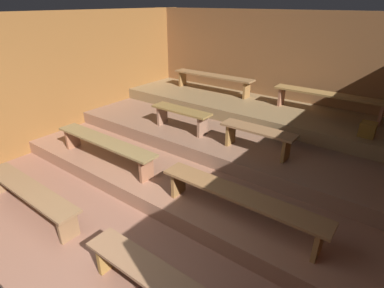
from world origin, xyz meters
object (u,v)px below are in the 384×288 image
at_px(bench_lower_left, 105,144).
at_px(bench_middle_left, 181,114).
at_px(bench_upper_right, 329,97).
at_px(wooden_crate_upper, 368,129).
at_px(bench_floor_right, 168,288).
at_px(bench_middle_right, 258,134).
at_px(bench_lower_right, 239,199).
at_px(bench_floor_left, 29,193).
at_px(bench_upper_left, 213,78).

relative_size(bench_lower_left, bench_middle_left, 1.76).
height_order(bench_upper_right, wooden_crate_upper, bench_upper_right).
height_order(bench_floor_right, wooden_crate_upper, wooden_crate_upper).
height_order(bench_middle_right, bench_upper_right, bench_upper_right).
xyz_separation_m(bench_lower_left, bench_middle_left, (0.47, 1.39, 0.21)).
distance_m(bench_lower_right, bench_upper_right, 3.25).
distance_m(bench_floor_right, bench_upper_right, 4.55).
xyz_separation_m(bench_floor_right, bench_middle_right, (-0.47, 2.68, 0.45)).
distance_m(bench_floor_left, bench_upper_left, 4.55).
xyz_separation_m(bench_floor_left, bench_lower_left, (0.00, 1.28, 0.24)).
bearing_deg(bench_lower_right, bench_lower_left, 180.00).
distance_m(bench_upper_left, wooden_crate_upper, 3.48).
height_order(bench_lower_right, bench_upper_right, bench_upper_right).
height_order(bench_lower_right, wooden_crate_upper, wooden_crate_upper).
distance_m(bench_floor_right, bench_lower_left, 2.79).
bearing_deg(bench_upper_right, bench_floor_right, -90.71).
bearing_deg(bench_upper_left, bench_middle_left, -73.82).
height_order(bench_upper_left, wooden_crate_upper, bench_upper_left).
distance_m(bench_middle_right, wooden_crate_upper, 1.75).
relative_size(bench_floor_left, bench_floor_right, 1.00).
relative_size(bench_upper_left, wooden_crate_upper, 8.94).
distance_m(bench_lower_left, wooden_crate_upper, 4.19).
relative_size(bench_lower_left, bench_upper_left, 1.03).
bearing_deg(bench_lower_right, bench_upper_left, 128.15).
bearing_deg(bench_lower_left, bench_upper_left, 91.07).
height_order(bench_lower_right, bench_upper_left, bench_upper_left).
xyz_separation_m(bench_floor_left, bench_middle_right, (2.00, 2.68, 0.45)).
bearing_deg(bench_floor_right, bench_upper_left, 119.36).
relative_size(bench_floor_right, bench_upper_left, 0.97).
relative_size(bench_upper_right, wooden_crate_upper, 8.94).
relative_size(bench_floor_left, bench_lower_right, 0.94).
bearing_deg(wooden_crate_upper, bench_lower_left, -143.08).
bearing_deg(bench_upper_right, bench_lower_left, -128.15).
relative_size(bench_lower_right, bench_middle_left, 1.76).
distance_m(bench_lower_left, bench_upper_right, 4.12).
height_order(bench_floor_right, bench_upper_right, bench_upper_right).
bearing_deg(bench_floor_right, bench_lower_right, 90.20).
distance_m(bench_floor_left, bench_middle_right, 3.37).
relative_size(bench_lower_right, wooden_crate_upper, 9.25).
xyz_separation_m(bench_middle_left, bench_middle_right, (1.53, 0.00, 0.00)).
distance_m(bench_floor_right, bench_lower_right, 1.30).
bearing_deg(bench_middle_left, bench_middle_right, 0.00).
relative_size(bench_upper_left, bench_upper_right, 1.00).
bearing_deg(bench_floor_left, bench_floor_right, 0.00).
bearing_deg(wooden_crate_upper, bench_floor_right, -102.94).
bearing_deg(bench_lower_right, wooden_crate_upper, 70.77).
bearing_deg(bench_lower_right, bench_middle_left, 145.08).
xyz_separation_m(bench_lower_left, bench_middle_right, (2.00, 1.39, 0.21)).
distance_m(bench_middle_right, bench_upper_left, 2.76).
height_order(bench_floor_left, bench_middle_left, bench_middle_left).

